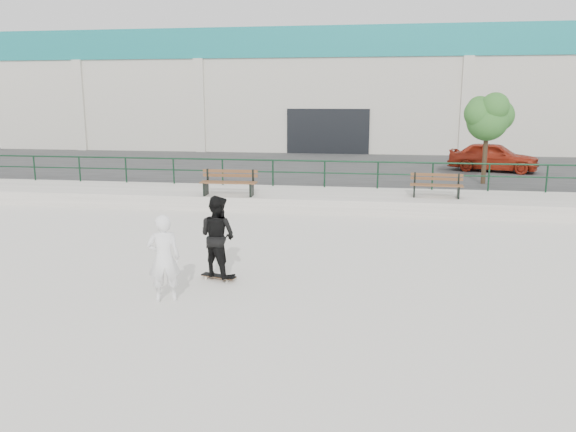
% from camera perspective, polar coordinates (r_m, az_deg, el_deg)
% --- Properties ---
extents(ground, '(120.00, 120.00, 0.00)m').
position_cam_1_polar(ground, '(11.41, -6.34, -7.87)').
color(ground, silver).
rests_on(ground, ground).
extents(ledge, '(30.00, 3.00, 0.50)m').
position_cam_1_polar(ledge, '(20.38, 0.58, 1.75)').
color(ledge, '#B9B4A9').
rests_on(ledge, ground).
extents(parking_strip, '(60.00, 14.00, 0.50)m').
position_cam_1_polar(parking_strip, '(28.72, 3.02, 4.71)').
color(parking_strip, '#2F2F2F').
rests_on(parking_strip, ground).
extents(railing, '(28.00, 0.06, 1.03)m').
position_cam_1_polar(railing, '(21.50, 1.08, 4.96)').
color(railing, '#12331F').
rests_on(railing, ledge).
extents(commercial_building, '(44.20, 16.33, 8.00)m').
position_cam_1_polar(commercial_building, '(42.45, 5.06, 12.87)').
color(commercial_building, beige).
rests_on(commercial_building, ground).
extents(bench_left, '(1.97, 0.63, 0.90)m').
position_cam_1_polar(bench_left, '(19.69, -6.02, 3.38)').
color(bench_left, brown).
rests_on(bench_left, ledge).
extents(bench_right, '(1.79, 0.64, 0.81)m').
position_cam_1_polar(bench_right, '(19.93, 14.84, 3.02)').
color(bench_right, brown).
rests_on(bench_right, ledge).
extents(tree, '(2.00, 1.78, 3.56)m').
position_cam_1_polar(tree, '(23.48, 19.69, 9.58)').
color(tree, '#403220').
rests_on(tree, parking_strip).
extents(red_car, '(4.27, 2.73, 1.35)m').
position_cam_1_polar(red_car, '(27.76, 20.14, 5.68)').
color(red_car, maroon).
rests_on(red_car, parking_strip).
extents(skateboard, '(0.81, 0.40, 0.09)m').
position_cam_1_polar(skateboard, '(12.27, -7.06, -6.09)').
color(skateboard, black).
rests_on(skateboard, ground).
extents(standing_skater, '(1.05, 0.96, 1.75)m').
position_cam_1_polar(standing_skater, '(12.03, -7.17, -2.03)').
color(standing_skater, black).
rests_on(standing_skater, skateboard).
extents(seated_skater, '(0.73, 0.60, 1.71)m').
position_cam_1_polar(seated_skater, '(10.97, -12.50, -4.22)').
color(seated_skater, white).
rests_on(seated_skater, ground).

